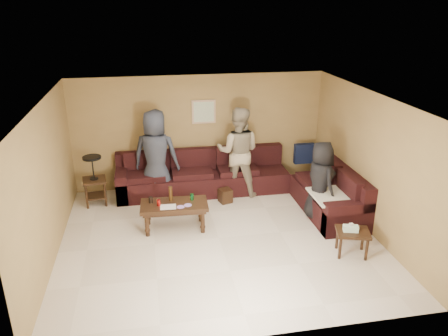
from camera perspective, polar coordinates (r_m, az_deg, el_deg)
name	(u,v)px	position (r m, az deg, el deg)	size (l,w,h in m)	color
room	(218,150)	(7.20, -0.74, 2.38)	(5.60, 5.50, 2.50)	beige
sectional_sofa	(245,185)	(9.22, 2.70, -2.20)	(4.65, 2.90, 0.97)	black
coffee_table	(174,207)	(8.06, -6.53, -5.13)	(1.25, 0.67, 0.79)	black
end_table_left	(94,179)	(9.29, -16.59, -1.45)	(0.51, 0.51, 1.04)	black
side_table_right	(352,234)	(7.55, 16.41, -8.26)	(0.63, 0.56, 0.58)	black
waste_bin	(225,196)	(9.14, 0.17, -3.63)	(0.24, 0.24, 0.29)	black
wall_art	(204,112)	(9.56, -2.66, 7.35)	(0.52, 0.04, 0.52)	tan
person_left	(156,156)	(9.13, -8.88, 1.62)	(0.94, 0.61, 1.93)	#2B2F3B
person_middle	(238,152)	(9.26, 1.86, 2.15)	(0.93, 0.73, 1.92)	gray
person_right	(320,181)	(8.43, 12.47, -1.70)	(0.76, 0.49, 1.56)	black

